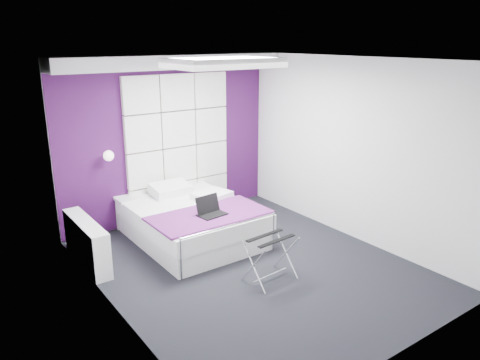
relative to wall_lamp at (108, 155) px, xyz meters
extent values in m
plane|color=black|center=(1.05, -2.06, -1.22)|extent=(4.40, 4.40, 0.00)
plane|color=white|center=(1.05, -2.06, 1.38)|extent=(4.40, 4.40, 0.00)
plane|color=white|center=(1.05, 0.14, 0.08)|extent=(3.60, 0.00, 3.60)
plane|color=white|center=(-0.75, -2.06, 0.08)|extent=(0.00, 4.40, 4.40)
plane|color=white|center=(2.85, -2.06, 0.08)|extent=(0.00, 4.40, 4.40)
cube|color=#380E3E|center=(1.05, 0.13, 0.08)|extent=(3.58, 0.02, 2.58)
cube|color=white|center=(1.05, -0.11, 1.28)|extent=(3.58, 0.50, 0.20)
sphere|color=white|center=(0.00, 0.00, 0.00)|extent=(0.15, 0.15, 0.15)
cube|color=white|center=(-0.64, -0.76, -0.92)|extent=(0.22, 1.20, 0.60)
cube|color=white|center=(0.86, -0.90, -1.08)|extent=(1.50, 1.88, 0.28)
cube|color=white|center=(0.86, -0.90, -0.82)|extent=(1.54, 1.92, 0.23)
cube|color=#5B185B|center=(0.86, -1.36, -0.69)|extent=(1.60, 0.84, 0.03)
cube|color=white|center=(0.28, -0.04, -0.71)|extent=(0.42, 0.33, 0.05)
cube|color=black|center=(1.02, -2.47, -0.67)|extent=(0.57, 0.42, 0.01)
cube|color=black|center=(0.87, -1.42, -0.67)|extent=(0.37, 0.26, 0.02)
cube|color=black|center=(0.87, -1.29, -0.54)|extent=(0.37, 0.01, 0.24)
camera|label=1|loc=(-2.26, -6.42, 1.61)|focal=35.00mm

